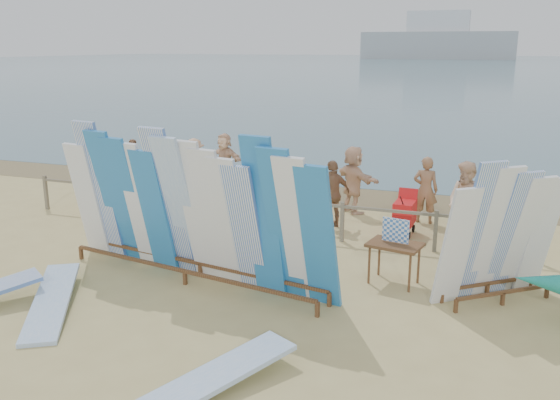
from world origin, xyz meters
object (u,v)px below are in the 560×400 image
at_px(beach_chair_right, 283,208).
at_px(beachgoer_10, 499,202).
at_px(flat_board_a, 53,308).
at_px(side_surfboard_rack, 500,238).
at_px(beachgoer_extra_1, 134,166).
at_px(beachgoer_8, 466,203).
at_px(beach_chair_left, 264,211).
at_px(stroller, 404,217).
at_px(vendor_table, 394,262).
at_px(beachgoer_4, 333,194).
at_px(flat_board_b, 203,394).
at_px(main_surfboard_rack, 190,214).
at_px(beachgoer_7, 425,190).
at_px(beachgoer_5, 353,180).
at_px(beachgoer_11, 224,159).
at_px(beachgoer_0, 104,176).
at_px(beachgoer_3, 194,166).
at_px(beachgoer_2, 202,183).

height_order(beach_chair_right, beachgoer_10, beachgoer_10).
bearing_deg(flat_board_a, side_surfboard_rack, -8.87).
distance_m(beachgoer_extra_1, beachgoer_10, 10.12).
height_order(beachgoer_10, beachgoer_8, beachgoer_8).
distance_m(beach_chair_left, stroller, 3.41).
distance_m(vendor_table, beachgoer_4, 3.59).
xyz_separation_m(flat_board_b, beachgoer_extra_1, (-6.63, 8.80, 0.79)).
distance_m(stroller, beachgoer_10, 2.09).
height_order(stroller, beachgoer_4, beachgoer_4).
bearing_deg(main_surfboard_rack, beachgoer_8, 51.08).
xyz_separation_m(beachgoer_7, beachgoer_5, (-1.85, 0.32, 0.05)).
distance_m(side_surfboard_rack, beach_chair_left, 6.23).
xyz_separation_m(flat_board_b, beachgoer_11, (-4.54, 10.56, 0.81)).
relative_size(flat_board_b, beach_chair_left, 2.83).
xyz_separation_m(flat_board_a, stroller, (4.92, 5.91, 0.41)).
relative_size(beachgoer_10, beachgoer_8, 0.92).
bearing_deg(vendor_table, beach_chair_left, 153.66).
bearing_deg(beachgoer_10, beachgoer_5, 69.51).
bearing_deg(side_surfboard_rack, stroller, 83.94).
xyz_separation_m(vendor_table, beachgoer_0, (-8.05, 2.61, 0.46)).
bearing_deg(side_surfboard_rack, flat_board_a, 163.71).
relative_size(flat_board_a, beach_chair_left, 2.83).
xyz_separation_m(beachgoer_8, beachgoer_11, (-7.29, 3.33, -0.09)).
bearing_deg(side_surfboard_rack, beachgoer_11, 103.17).
height_order(main_surfboard_rack, beach_chair_right, main_surfboard_rack).
xyz_separation_m(flat_board_a, beachgoer_7, (5.25, 7.04, 0.82)).
bearing_deg(beach_chair_right, beach_chair_left, -140.62).
height_order(vendor_table, flat_board_a, vendor_table).
bearing_deg(beachgoer_0, flat_board_b, -21.95).
xyz_separation_m(flat_board_a, beach_chair_left, (1.52, 5.79, 0.28)).
bearing_deg(beachgoer_0, beach_chair_right, 34.27).
bearing_deg(beachgoer_8, beach_chair_left, -142.98).
bearing_deg(side_surfboard_rack, flat_board_b, -167.30).
height_order(stroller, beachgoer_0, beachgoer_0).
bearing_deg(beachgoer_3, beachgoer_5, -119.43).
bearing_deg(flat_board_a, beachgoer_5, 34.60).
bearing_deg(beachgoer_3, beachgoer_extra_1, 82.98).
height_order(flat_board_a, flat_board_b, flat_board_b).
relative_size(beachgoer_extra_1, beachgoer_7, 0.96).
distance_m(beachgoer_4, beachgoer_11, 5.35).
height_order(beachgoer_2, beachgoer_8, beachgoer_8).
height_order(stroller, beachgoer_5, beachgoer_5).
xyz_separation_m(main_surfboard_rack, stroller, (3.29, 4.07, -0.87)).
xyz_separation_m(flat_board_b, beachgoer_3, (-4.92, 9.30, 0.80)).
xyz_separation_m(beach_chair_left, beachgoer_5, (1.87, 1.57, 0.59)).
bearing_deg(beachgoer_7, flat_board_a, 53.66).
xyz_separation_m(beach_chair_right, beachgoer_10, (5.07, 0.12, 0.58)).
bearing_deg(stroller, flat_board_b, -98.05).
distance_m(flat_board_b, beachgoer_2, 8.45).
xyz_separation_m(stroller, beachgoer_8, (1.31, -0.10, 0.49)).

